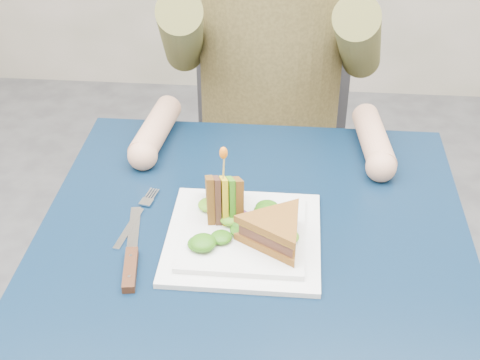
# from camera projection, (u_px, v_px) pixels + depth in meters

# --- Properties ---
(table) EXTENTS (0.75, 0.75, 0.73)m
(table) POSITION_uv_depth(u_px,v_px,m) (253.00, 267.00, 1.20)
(table) COLOR black
(table) RESTS_ON ground
(chair) EXTENTS (0.42, 0.40, 0.93)m
(chair) POSITION_uv_depth(u_px,v_px,m) (270.00, 131.00, 1.82)
(chair) COLOR #47474C
(chair) RESTS_ON ground
(diner) EXTENTS (0.54, 0.59, 0.74)m
(diner) POSITION_uv_depth(u_px,v_px,m) (272.00, 13.00, 1.51)
(diner) COLOR brown
(diner) RESTS_ON chair
(plate) EXTENTS (0.26, 0.26, 0.02)m
(plate) POSITION_uv_depth(u_px,v_px,m) (243.00, 236.00, 1.13)
(plate) COLOR white
(plate) RESTS_ON table
(sandwich_flat) EXTENTS (0.19, 0.19, 0.05)m
(sandwich_flat) POSITION_uv_depth(u_px,v_px,m) (276.00, 231.00, 1.09)
(sandwich_flat) COLOR brown
(sandwich_flat) RESTS_ON plate
(sandwich_upright) EXTENTS (0.09, 0.14, 0.14)m
(sandwich_upright) POSITION_uv_depth(u_px,v_px,m) (224.00, 198.00, 1.15)
(sandwich_upright) COLOR brown
(sandwich_upright) RESTS_ON plate
(fork) EXTENTS (0.05, 0.18, 0.01)m
(fork) POSITION_uv_depth(u_px,v_px,m) (135.00, 219.00, 1.18)
(fork) COLOR silver
(fork) RESTS_ON table
(knife) EXTENTS (0.05, 0.22, 0.02)m
(knife) POSITION_uv_depth(u_px,v_px,m) (131.00, 262.00, 1.09)
(knife) COLOR silver
(knife) RESTS_ON table
(toothpick) EXTENTS (0.01, 0.01, 0.06)m
(toothpick) POSITION_uv_depth(u_px,v_px,m) (224.00, 167.00, 1.11)
(toothpick) COLOR tan
(toothpick) RESTS_ON sandwich_upright
(toothpick_frill) EXTENTS (0.01, 0.01, 0.02)m
(toothpick_frill) POSITION_uv_depth(u_px,v_px,m) (223.00, 153.00, 1.10)
(toothpick_frill) COLOR orange
(toothpick_frill) RESTS_ON sandwich_upright
(lettuce_spill) EXTENTS (0.15, 0.13, 0.02)m
(lettuce_spill) POSITION_uv_depth(u_px,v_px,m) (247.00, 223.00, 1.13)
(lettuce_spill) COLOR #337A14
(lettuce_spill) RESTS_ON plate
(onion_ring) EXTENTS (0.04, 0.04, 0.02)m
(onion_ring) POSITION_uv_depth(u_px,v_px,m) (252.00, 223.00, 1.12)
(onion_ring) COLOR #9E4C7A
(onion_ring) RESTS_ON plate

